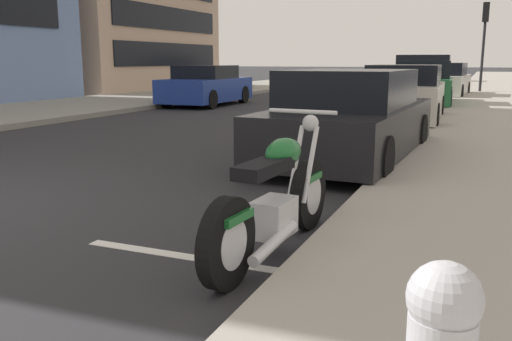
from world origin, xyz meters
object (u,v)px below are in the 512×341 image
parked_car_at_intersection (404,96)px  parked_car_mid_block (423,85)px  crossing_truck (423,68)px  car_opposite_curb (206,86)px  traffic_signal_near_corner (485,27)px  parked_car_near_corner (351,118)px  parked_motorcycle (276,202)px  parked_car_across_street (443,81)px

parked_car_at_intersection → parked_car_mid_block: (5.54, 0.13, 0.02)m
parked_car_mid_block → crossing_truck: crossing_truck is taller
car_opposite_curb → crossing_truck: bearing=167.1°
parked_car_mid_block → traffic_signal_near_corner: bearing=-15.5°
parked_car_near_corner → car_opposite_curb: parked_car_near_corner is taller
parked_car_near_corner → parked_car_mid_block: 11.15m
parked_motorcycle → car_opposite_curb: (13.02, 7.48, 0.22)m
parked_motorcycle → parked_car_near_corner: parked_car_near_corner is taller
parked_car_near_corner → car_opposite_curb: size_ratio=1.10×
parked_car_at_intersection → crossing_truck: bearing=3.0°
parked_car_at_intersection → crossing_truck: crossing_truck is taller
parked_car_mid_block → parked_car_across_street: 5.06m
parked_car_at_intersection → car_opposite_curb: parked_car_at_intersection is taller
parked_car_at_intersection → parked_car_across_street: 10.59m
parked_motorcycle → parked_car_near_corner: bearing=9.1°
parked_car_across_street → traffic_signal_near_corner: (2.92, -1.42, 2.31)m
parked_car_at_intersection → car_opposite_curb: bearing=64.7°
parked_car_near_corner → parked_car_at_intersection: parked_car_at_intersection is taller
parked_motorcycle → parked_car_across_street: (20.56, 0.20, 0.25)m
crossing_truck → parked_car_mid_block: bearing=94.4°
parked_car_at_intersection → crossing_truck: 26.91m
crossing_truck → car_opposite_curb: bearing=77.1°
parked_motorcycle → parked_car_at_intersection: 9.98m
parked_motorcycle → parked_car_mid_block: 15.52m
parked_car_across_street → parked_motorcycle: bearing=-176.4°
parked_car_mid_block → traffic_signal_near_corner: (7.97, -1.72, 2.29)m
parked_car_across_street → crossing_truck: size_ratio=0.89×
parked_car_across_street → traffic_signal_near_corner: bearing=-22.9°
parked_motorcycle → traffic_signal_near_corner: bearing=0.8°
parked_car_at_intersection → parked_car_mid_block: 5.54m
parked_car_at_intersection → parked_car_across_street: parked_car_across_street is taller
parked_car_mid_block → car_opposite_curb: parked_car_mid_block is taller
parked_car_near_corner → parked_car_mid_block: (11.15, 0.10, 0.04)m
parked_car_at_intersection → traffic_signal_near_corner: traffic_signal_near_corner is taller
parked_motorcycle → car_opposite_curb: 15.02m
crossing_truck → traffic_signal_near_corner: (-13.29, -3.97, 2.00)m
parked_car_near_corner → parked_car_at_intersection: bearing=1.9°
parked_car_mid_block → parked_car_across_street: size_ratio=0.97×
parked_car_across_street → parked_car_near_corner: bearing=-177.7°
parked_motorcycle → crossing_truck: (36.77, 2.75, 0.57)m
parked_car_at_intersection → traffic_signal_near_corner: 13.80m
car_opposite_curb → parked_car_across_street: bearing=134.4°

